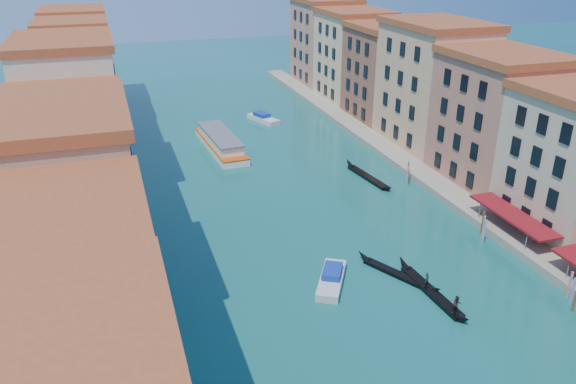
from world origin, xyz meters
TOP-DOWN VIEW (x-y plane):
  - left_bank_palazzos at (-26.00, 64.68)m, footprint 12.80×128.40m
  - right_bank_palazzos at (30.00, 65.00)m, footprint 12.80×128.40m
  - quay at (22.00, 65.00)m, footprint 4.00×140.00m
  - mooring_poles_right at (19.10, 28.80)m, footprint 1.44×54.24m
  - vaporetto_far at (-3.96, 80.65)m, footprint 5.57×19.18m
  - gondola_fore at (5.55, 35.64)m, footprint 5.66×9.99m
  - gondola_right at (7.18, 31.42)m, footprint 1.68×12.37m
  - gondola_far at (14.10, 61.14)m, footprint 2.62×12.57m
  - motorboat_mid at (-1.54, 36.58)m, footprint 5.52×7.34m
  - motorboat_far at (7.33, 94.16)m, footprint 4.99×8.13m

SIDE VIEW (x-z plane):
  - gondola_fore at x=5.55m, z-range -0.72..1.44m
  - gondola_far at x=14.10m, z-range -0.53..1.26m
  - gondola_right at x=7.18m, z-range -0.76..1.70m
  - quay at x=22.00m, z-range 0.00..1.00m
  - motorboat_mid at x=-1.54m, z-range -0.16..1.32m
  - motorboat_far at x=7.33m, z-range -0.18..1.43m
  - vaporetto_far at x=-3.96m, z-range -0.14..2.68m
  - mooring_poles_right at x=19.10m, z-range -0.30..2.90m
  - left_bank_palazzos at x=-26.00m, z-range -0.79..20.21m
  - right_bank_palazzos at x=30.00m, z-range -0.75..20.25m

